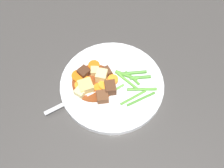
# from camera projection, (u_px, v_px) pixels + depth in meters

# --- Properties ---
(ground_plane) EXTENTS (3.00, 3.00, 0.00)m
(ground_plane) POSITION_uv_depth(u_px,v_px,m) (112.00, 87.00, 0.85)
(ground_plane) COLOR #423F3D
(dinner_plate) EXTENTS (0.27, 0.27, 0.02)m
(dinner_plate) POSITION_uv_depth(u_px,v_px,m) (112.00, 85.00, 0.84)
(dinner_plate) COLOR white
(dinner_plate) RESTS_ON ground_plane
(stew_sauce) EXTENTS (0.12, 0.12, 0.00)m
(stew_sauce) POSITION_uv_depth(u_px,v_px,m) (94.00, 83.00, 0.83)
(stew_sauce) COLOR brown
(stew_sauce) RESTS_ON dinner_plate
(carrot_slice_0) EXTENTS (0.04, 0.04, 0.01)m
(carrot_slice_0) POSITION_uv_depth(u_px,v_px,m) (94.00, 66.00, 0.86)
(carrot_slice_0) COLOR orange
(carrot_slice_0) RESTS_ON dinner_plate
(carrot_slice_1) EXTENTS (0.04, 0.04, 0.01)m
(carrot_slice_1) POSITION_uv_depth(u_px,v_px,m) (113.00, 80.00, 0.83)
(carrot_slice_1) COLOR orange
(carrot_slice_1) RESTS_ON dinner_plate
(carrot_slice_2) EXTENTS (0.05, 0.05, 0.01)m
(carrot_slice_2) POSITION_uv_depth(u_px,v_px,m) (85.00, 82.00, 0.83)
(carrot_slice_2) COLOR orange
(carrot_slice_2) RESTS_ON dinner_plate
(carrot_slice_3) EXTENTS (0.03, 0.03, 0.01)m
(carrot_slice_3) POSITION_uv_depth(u_px,v_px,m) (99.00, 88.00, 0.82)
(carrot_slice_3) COLOR orange
(carrot_slice_3) RESTS_ON dinner_plate
(carrot_slice_4) EXTENTS (0.05, 0.05, 0.01)m
(carrot_slice_4) POSITION_uv_depth(u_px,v_px,m) (79.00, 76.00, 0.84)
(carrot_slice_4) COLOR orange
(carrot_slice_4) RESTS_ON dinner_plate
(carrot_slice_5) EXTENTS (0.04, 0.04, 0.01)m
(carrot_slice_5) POSITION_uv_depth(u_px,v_px,m) (80.00, 85.00, 0.83)
(carrot_slice_5) COLOR orange
(carrot_slice_5) RESTS_ON dinner_plate
(carrot_slice_6) EXTENTS (0.04, 0.04, 0.01)m
(carrot_slice_6) POSITION_uv_depth(u_px,v_px,m) (105.00, 85.00, 0.82)
(carrot_slice_6) COLOR orange
(carrot_slice_6) RESTS_ON dinner_plate
(potato_chunk_0) EXTENTS (0.03, 0.03, 0.02)m
(potato_chunk_0) POSITION_uv_depth(u_px,v_px,m) (95.00, 71.00, 0.84)
(potato_chunk_0) COLOR #E5CC7A
(potato_chunk_0) RESTS_ON dinner_plate
(potato_chunk_1) EXTENTS (0.03, 0.03, 0.02)m
(potato_chunk_1) POSITION_uv_depth(u_px,v_px,m) (80.00, 92.00, 0.81)
(potato_chunk_1) COLOR #EAD68C
(potato_chunk_1) RESTS_ON dinner_plate
(potato_chunk_2) EXTENTS (0.03, 0.03, 0.03)m
(potato_chunk_2) POSITION_uv_depth(u_px,v_px,m) (102.00, 76.00, 0.83)
(potato_chunk_2) COLOR #EAD68C
(potato_chunk_2) RESTS_ON dinner_plate
(potato_chunk_3) EXTENTS (0.05, 0.05, 0.03)m
(potato_chunk_3) POSITION_uv_depth(u_px,v_px,m) (86.00, 86.00, 0.81)
(potato_chunk_3) COLOR #DBBC6B
(potato_chunk_3) RESTS_ON dinner_plate
(meat_chunk_0) EXTENTS (0.04, 0.04, 0.02)m
(meat_chunk_0) POSITION_uv_depth(u_px,v_px,m) (102.00, 97.00, 0.80)
(meat_chunk_0) COLOR brown
(meat_chunk_0) RESTS_ON dinner_plate
(meat_chunk_1) EXTENTS (0.04, 0.04, 0.03)m
(meat_chunk_1) POSITION_uv_depth(u_px,v_px,m) (109.00, 87.00, 0.81)
(meat_chunk_1) COLOR #56331E
(meat_chunk_1) RESTS_ON dinner_plate
(meat_chunk_2) EXTENTS (0.04, 0.04, 0.02)m
(meat_chunk_2) POSITION_uv_depth(u_px,v_px,m) (84.00, 72.00, 0.84)
(meat_chunk_2) COLOR #4C2B19
(meat_chunk_2) RESTS_ON dinner_plate
(meat_chunk_3) EXTENTS (0.03, 0.03, 0.02)m
(meat_chunk_3) POSITION_uv_depth(u_px,v_px,m) (106.00, 72.00, 0.84)
(meat_chunk_3) COLOR #56331E
(meat_chunk_3) RESTS_ON dinner_plate
(green_bean_0) EXTENTS (0.06, 0.06, 0.01)m
(green_bean_0) POSITION_uv_depth(u_px,v_px,m) (133.00, 97.00, 0.81)
(green_bean_0) COLOR #599E38
(green_bean_0) RESTS_ON dinner_plate
(green_bean_1) EXTENTS (0.07, 0.06, 0.01)m
(green_bean_1) POSITION_uv_depth(u_px,v_px,m) (141.00, 99.00, 0.81)
(green_bean_1) COLOR #4C8E33
(green_bean_1) RESTS_ON dinner_plate
(green_bean_2) EXTENTS (0.06, 0.02, 0.01)m
(green_bean_2) POSITION_uv_depth(u_px,v_px,m) (126.00, 75.00, 0.84)
(green_bean_2) COLOR #599E38
(green_bean_2) RESTS_ON dinner_plate
(green_bean_3) EXTENTS (0.07, 0.04, 0.01)m
(green_bean_3) POSITION_uv_depth(u_px,v_px,m) (127.00, 81.00, 0.83)
(green_bean_3) COLOR #66AD42
(green_bean_3) RESTS_ON dinner_plate
(green_bean_4) EXTENTS (0.04, 0.04, 0.01)m
(green_bean_4) POSITION_uv_depth(u_px,v_px,m) (115.00, 90.00, 0.82)
(green_bean_4) COLOR #66AD42
(green_bean_4) RESTS_ON dinner_plate
(green_bean_5) EXTENTS (0.06, 0.03, 0.01)m
(green_bean_5) POSITION_uv_depth(u_px,v_px,m) (140.00, 77.00, 0.84)
(green_bean_5) COLOR #4C8E33
(green_bean_5) RESTS_ON dinner_plate
(green_bean_6) EXTENTS (0.08, 0.03, 0.01)m
(green_bean_6) POSITION_uv_depth(u_px,v_px,m) (142.00, 90.00, 0.82)
(green_bean_6) COLOR #599E38
(green_bean_6) RESTS_ON dinner_plate
(green_bean_7) EXTENTS (0.07, 0.03, 0.01)m
(green_bean_7) POSITION_uv_depth(u_px,v_px,m) (134.00, 73.00, 0.85)
(green_bean_7) COLOR #4C8E33
(green_bean_7) RESTS_ON dinner_plate
(green_bean_8) EXTENTS (0.05, 0.04, 0.01)m
(green_bean_8) POSITION_uv_depth(u_px,v_px,m) (132.00, 78.00, 0.84)
(green_bean_8) COLOR #599E38
(green_bean_8) RESTS_ON dinner_plate
(fork) EXTENTS (0.14, 0.13, 0.00)m
(fork) POSITION_uv_depth(u_px,v_px,m) (78.00, 97.00, 0.81)
(fork) COLOR silver
(fork) RESTS_ON dinner_plate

